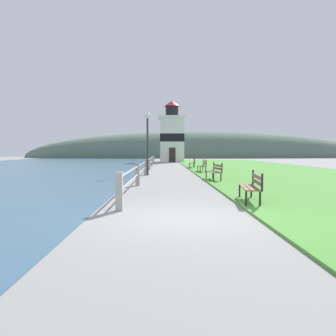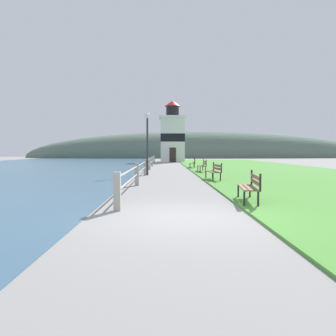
{
  "view_description": "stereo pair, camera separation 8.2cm",
  "coord_description": "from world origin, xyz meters",
  "px_view_note": "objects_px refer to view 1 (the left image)",
  "views": [
    {
      "loc": [
        -0.45,
        -7.44,
        1.55
      ],
      "look_at": [
        -0.09,
        16.42,
        0.3
      ],
      "focal_mm": 35.0,
      "sensor_mm": 36.0,
      "label": 1
    },
    {
      "loc": [
        -0.37,
        -7.44,
        1.55
      ],
      "look_at": [
        -0.09,
        16.42,
        0.3
      ],
      "focal_mm": 35.0,
      "sensor_mm": 36.0,
      "label": 2
    }
  ],
  "objects_px": {
    "park_bench_midway": "(215,170)",
    "lamp_post": "(147,132)",
    "park_bench_near": "(252,185)",
    "park_bench_far": "(203,165)",
    "lighthouse": "(172,136)",
    "park_bench_by_lighthouse": "(193,162)"
  },
  "relations": [
    {
      "from": "park_bench_near",
      "to": "park_bench_midway",
      "type": "relative_size",
      "value": 1.0
    },
    {
      "from": "park_bench_near",
      "to": "lighthouse",
      "type": "relative_size",
      "value": 0.21
    },
    {
      "from": "park_bench_near",
      "to": "lighthouse",
      "type": "distance_m",
      "value": 37.09
    },
    {
      "from": "park_bench_far",
      "to": "park_bench_midway",
      "type": "bearing_deg",
      "value": 89.6
    },
    {
      "from": "park_bench_near",
      "to": "lighthouse",
      "type": "bearing_deg",
      "value": -80.44
    },
    {
      "from": "lighthouse",
      "to": "lamp_post",
      "type": "distance_m",
      "value": 25.87
    },
    {
      "from": "park_bench_near",
      "to": "park_bench_midway",
      "type": "xyz_separation_m",
      "value": [
        0.06,
        7.33,
        0.0
      ]
    },
    {
      "from": "park_bench_midway",
      "to": "lamp_post",
      "type": "xyz_separation_m",
      "value": [
        -3.69,
        3.85,
        2.2
      ]
    },
    {
      "from": "park_bench_near",
      "to": "park_bench_far",
      "type": "xyz_separation_m",
      "value": [
        0.22,
        13.94,
        0.0
      ]
    },
    {
      "from": "park_bench_far",
      "to": "lighthouse",
      "type": "xyz_separation_m",
      "value": [
        -1.61,
        22.99,
        3.14
      ]
    },
    {
      "from": "park_bench_by_lighthouse",
      "to": "lamp_post",
      "type": "relative_size",
      "value": 0.43
    },
    {
      "from": "park_bench_near",
      "to": "park_bench_midway",
      "type": "distance_m",
      "value": 7.33
    },
    {
      "from": "park_bench_far",
      "to": "park_bench_by_lighthouse",
      "type": "relative_size",
      "value": 1.14
    },
    {
      "from": "park_bench_by_lighthouse",
      "to": "lamp_post",
      "type": "xyz_separation_m",
      "value": [
        -3.64,
        -8.36,
        2.2
      ]
    },
    {
      "from": "park_bench_near",
      "to": "lamp_post",
      "type": "height_order",
      "value": "lamp_post"
    },
    {
      "from": "lamp_post",
      "to": "park_bench_far",
      "type": "bearing_deg",
      "value": 35.62
    },
    {
      "from": "park_bench_near",
      "to": "park_bench_by_lighthouse",
      "type": "distance_m",
      "value": 19.54
    },
    {
      "from": "park_bench_by_lighthouse",
      "to": "lighthouse",
      "type": "bearing_deg",
      "value": -81.81
    },
    {
      "from": "park_bench_midway",
      "to": "lamp_post",
      "type": "bearing_deg",
      "value": -50.81
    },
    {
      "from": "lighthouse",
      "to": "park_bench_near",
      "type": "bearing_deg",
      "value": -87.85
    },
    {
      "from": "park_bench_near",
      "to": "park_bench_far",
      "type": "relative_size",
      "value": 0.93
    },
    {
      "from": "park_bench_by_lighthouse",
      "to": "lighthouse",
      "type": "height_order",
      "value": "lighthouse"
    }
  ]
}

